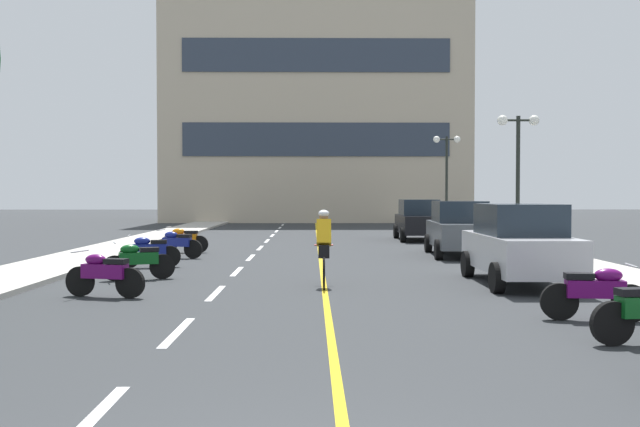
{
  "coord_description": "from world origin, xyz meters",
  "views": [
    {
      "loc": [
        -0.02,
        -4.07,
        2.02
      ],
      "look_at": [
        0.24,
        18.3,
        1.41
      ],
      "focal_mm": 38.5,
      "sensor_mm": 36.0,
      "label": 1
    }
  ],
  "objects_px": {
    "parked_car_near": "(519,244)",
    "motorcycle_7": "(184,239)",
    "parked_car_far": "(419,220)",
    "motorcycle_6": "(177,243)",
    "motorcycle_3": "(104,273)",
    "cyclist_rider": "(324,246)",
    "parked_car_mid": "(459,228)",
    "street_lamp_mid": "(518,150)",
    "motorcycle_5": "(149,251)",
    "street_lamp_far": "(447,161)",
    "motorcycle_2": "(596,292)",
    "motorcycle_4": "(138,260)"
  },
  "relations": [
    {
      "from": "parked_car_near",
      "to": "parked_car_far",
      "type": "distance_m",
      "value": 15.09
    },
    {
      "from": "parked_car_near",
      "to": "motorcycle_4",
      "type": "distance_m",
      "value": 8.86
    },
    {
      "from": "parked_car_mid",
      "to": "street_lamp_far",
      "type": "bearing_deg",
      "value": 80.51
    },
    {
      "from": "street_lamp_mid",
      "to": "motorcycle_6",
      "type": "xyz_separation_m",
      "value": [
        -11.47,
        -1.87,
        -3.11
      ]
    },
    {
      "from": "street_lamp_mid",
      "to": "motorcycle_7",
      "type": "bearing_deg",
      "value": 178.72
    },
    {
      "from": "street_lamp_mid",
      "to": "parked_car_far",
      "type": "relative_size",
      "value": 1.1
    },
    {
      "from": "parked_car_near",
      "to": "motorcycle_3",
      "type": "height_order",
      "value": "parked_car_near"
    },
    {
      "from": "cyclist_rider",
      "to": "motorcycle_7",
      "type": "bearing_deg",
      "value": 118.03
    },
    {
      "from": "parked_car_near",
      "to": "motorcycle_7",
      "type": "height_order",
      "value": "parked_car_near"
    },
    {
      "from": "parked_car_near",
      "to": "parked_car_mid",
      "type": "xyz_separation_m",
      "value": [
        0.2,
        7.24,
        0.0
      ]
    },
    {
      "from": "motorcycle_6",
      "to": "motorcycle_5",
      "type": "bearing_deg",
      "value": -94.12
    },
    {
      "from": "street_lamp_mid",
      "to": "motorcycle_4",
      "type": "relative_size",
      "value": 2.85
    },
    {
      "from": "street_lamp_mid",
      "to": "street_lamp_far",
      "type": "height_order",
      "value": "street_lamp_far"
    },
    {
      "from": "street_lamp_far",
      "to": "motorcycle_4",
      "type": "bearing_deg",
      "value": -119.04
    },
    {
      "from": "street_lamp_mid",
      "to": "motorcycle_6",
      "type": "distance_m",
      "value": 12.03
    },
    {
      "from": "motorcycle_3",
      "to": "motorcycle_4",
      "type": "height_order",
      "value": "same"
    },
    {
      "from": "street_lamp_mid",
      "to": "parked_car_near",
      "type": "distance_m",
      "value": 9.1
    },
    {
      "from": "motorcycle_5",
      "to": "motorcycle_6",
      "type": "distance_m",
      "value": 2.84
    },
    {
      "from": "parked_car_near",
      "to": "motorcycle_7",
      "type": "distance_m",
      "value": 12.57
    },
    {
      "from": "parked_car_far",
      "to": "motorcycle_7",
      "type": "xyz_separation_m",
      "value": [
        -9.25,
        -6.5,
        -0.44
      ]
    },
    {
      "from": "parked_car_far",
      "to": "motorcycle_3",
      "type": "relative_size",
      "value": 2.53
    },
    {
      "from": "street_lamp_far",
      "to": "parked_car_near",
      "type": "bearing_deg",
      "value": -96.84
    },
    {
      "from": "parked_car_mid",
      "to": "motorcycle_5",
      "type": "height_order",
      "value": "parked_car_mid"
    },
    {
      "from": "parked_car_mid",
      "to": "motorcycle_5",
      "type": "distance_m",
      "value": 10.08
    },
    {
      "from": "parked_car_mid",
      "to": "cyclist_rider",
      "type": "height_order",
      "value": "parked_car_mid"
    },
    {
      "from": "parked_car_near",
      "to": "motorcycle_6",
      "type": "relative_size",
      "value": 2.51
    },
    {
      "from": "street_lamp_far",
      "to": "motorcycle_3",
      "type": "relative_size",
      "value": 3.03
    },
    {
      "from": "parked_car_near",
      "to": "cyclist_rider",
      "type": "xyz_separation_m",
      "value": [
        -4.41,
        -0.33,
        -0.03
      ]
    },
    {
      "from": "street_lamp_far",
      "to": "motorcycle_6",
      "type": "xyz_separation_m",
      "value": [
        -11.55,
        -14.89,
        -3.36
      ]
    },
    {
      "from": "street_lamp_mid",
      "to": "cyclist_rider",
      "type": "xyz_separation_m",
      "value": [
        -6.89,
        -8.67,
        -2.69
      ]
    },
    {
      "from": "cyclist_rider",
      "to": "parked_car_far",
      "type": "bearing_deg",
      "value": 73.75
    },
    {
      "from": "parked_car_mid",
      "to": "motorcycle_3",
      "type": "bearing_deg",
      "value": -134.56
    },
    {
      "from": "parked_car_far",
      "to": "motorcycle_6",
      "type": "xyz_separation_m",
      "value": [
        -9.08,
        -8.63,
        -0.44
      ]
    },
    {
      "from": "motorcycle_2",
      "to": "motorcycle_4",
      "type": "distance_m",
      "value": 10.22
    },
    {
      "from": "motorcycle_4",
      "to": "motorcycle_7",
      "type": "height_order",
      "value": "same"
    },
    {
      "from": "street_lamp_mid",
      "to": "parked_car_mid",
      "type": "height_order",
      "value": "street_lamp_mid"
    },
    {
      "from": "street_lamp_mid",
      "to": "motorcycle_2",
      "type": "distance_m",
      "value": 13.48
    },
    {
      "from": "parked_car_near",
      "to": "motorcycle_4",
      "type": "height_order",
      "value": "parked_car_near"
    },
    {
      "from": "motorcycle_5",
      "to": "parked_car_far",
      "type": "bearing_deg",
      "value": 51.0
    },
    {
      "from": "motorcycle_4",
      "to": "cyclist_rider",
      "type": "height_order",
      "value": "cyclist_rider"
    },
    {
      "from": "motorcycle_4",
      "to": "motorcycle_5",
      "type": "xyz_separation_m",
      "value": [
        -0.39,
        2.75,
        0.0
      ]
    },
    {
      "from": "motorcycle_5",
      "to": "cyclist_rider",
      "type": "distance_m",
      "value": 6.23
    },
    {
      "from": "motorcycle_7",
      "to": "parked_car_mid",
      "type": "bearing_deg",
      "value": -8.24
    },
    {
      "from": "street_lamp_mid",
      "to": "motorcycle_2",
      "type": "height_order",
      "value": "street_lamp_mid"
    },
    {
      "from": "parked_car_near",
      "to": "motorcycle_2",
      "type": "height_order",
      "value": "parked_car_near"
    },
    {
      "from": "motorcycle_3",
      "to": "motorcycle_4",
      "type": "xyz_separation_m",
      "value": [
        -0.03,
        2.75,
        0.0
      ]
    },
    {
      "from": "parked_car_far",
      "to": "motorcycle_2",
      "type": "distance_m",
      "value": 19.62
    },
    {
      "from": "street_lamp_mid",
      "to": "motorcycle_3",
      "type": "height_order",
      "value": "street_lamp_mid"
    },
    {
      "from": "motorcycle_5",
      "to": "motorcycle_6",
      "type": "relative_size",
      "value": 1.01
    },
    {
      "from": "motorcycle_2",
      "to": "motorcycle_3",
      "type": "relative_size",
      "value": 1.01
    }
  ]
}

